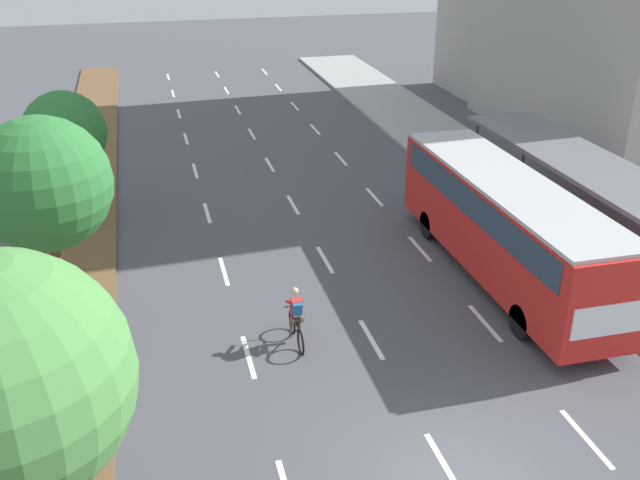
% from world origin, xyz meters
% --- Properties ---
extents(median_strip, '(2.60, 52.00, 0.12)m').
position_xyz_m(median_strip, '(-8.30, 20.00, 0.06)').
color(median_strip, brown).
rests_on(median_strip, ground).
extents(sidewalk_right, '(4.50, 52.00, 0.15)m').
position_xyz_m(sidewalk_right, '(9.25, 20.00, 0.07)').
color(sidewalk_right, '#9E9E99').
rests_on(sidewalk_right, ground).
extents(lane_divider_left, '(0.14, 48.61, 0.01)m').
position_xyz_m(lane_divider_left, '(-3.50, 18.80, 0.00)').
color(lane_divider_left, white).
rests_on(lane_divider_left, ground).
extents(lane_divider_center, '(0.14, 48.61, 0.01)m').
position_xyz_m(lane_divider_center, '(0.00, 18.80, 0.00)').
color(lane_divider_center, white).
rests_on(lane_divider_center, ground).
extents(lane_divider_right, '(0.14, 48.61, 0.01)m').
position_xyz_m(lane_divider_right, '(3.50, 18.80, 0.00)').
color(lane_divider_right, white).
rests_on(lane_divider_right, ground).
extents(bus_shelter, '(2.90, 12.23, 2.86)m').
position_xyz_m(bus_shelter, '(9.53, 10.83, 1.87)').
color(bus_shelter, gray).
rests_on(bus_shelter, sidewalk_right).
extents(bus, '(2.54, 11.29, 3.37)m').
position_xyz_m(bus, '(5.25, 8.45, 2.07)').
color(bus, red).
rests_on(bus, ground).
extents(cyclist, '(0.46, 1.82, 1.71)m').
position_xyz_m(cyclist, '(-2.09, 6.21, 0.79)').
color(cyclist, black).
rests_on(cyclist, ground).
extents(median_tree_nearest, '(4.20, 4.20, 6.38)m').
position_xyz_m(median_tree_nearest, '(-8.18, -0.26, 4.39)').
color(median_tree_nearest, brown).
rests_on(median_tree_nearest, median_strip).
extents(median_tree_second, '(3.56, 3.56, 6.23)m').
position_xyz_m(median_tree_second, '(-8.28, 8.26, 4.55)').
color(median_tree_second, brown).
rests_on(median_tree_second, median_strip).
extents(median_tree_third, '(3.07, 3.07, 4.92)m').
position_xyz_m(median_tree_third, '(-8.45, 16.78, 3.50)').
color(median_tree_third, brown).
rests_on(median_tree_third, median_strip).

